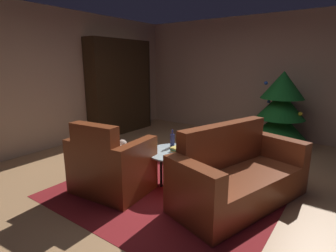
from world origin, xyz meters
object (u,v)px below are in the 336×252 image
couch_red (238,177)px  decorated_tree (281,108)px  armchair_red (111,167)px  coffee_table (175,154)px  bottle_on_table (172,140)px  book_stack_on_table (177,149)px  bookshelf_unit (124,86)px

couch_red → decorated_tree: decorated_tree is taller
armchair_red → coffee_table: armchair_red is taller
bottle_on_table → armchair_red: bearing=-116.5°
couch_red → book_stack_on_table: size_ratio=11.36×
couch_red → bottle_on_table: size_ratio=7.50×
bookshelf_unit → book_stack_on_table: (2.69, -1.72, -0.60)m
bookshelf_unit → armchair_red: bookshelf_unit is taller
bookshelf_unit → couch_red: bookshelf_unit is taller
bookshelf_unit → decorated_tree: 3.52m
coffee_table → decorated_tree: (0.73, 2.63, 0.34)m
bottle_on_table → decorated_tree: decorated_tree is taller
coffee_table → couch_red: bearing=4.1°
bookshelf_unit → coffee_table: 3.25m
book_stack_on_table → decorated_tree: bearing=74.9°
bookshelf_unit → book_stack_on_table: bookshelf_unit is taller
bookshelf_unit → book_stack_on_table: size_ratio=12.97×
armchair_red → coffee_table: 0.87m
bookshelf_unit → decorated_tree: (3.39, 0.89, -0.33)m
armchair_red → book_stack_on_table: bearing=50.2°
armchair_red → decorated_tree: bearing=68.8°
couch_red → coffee_table: bearing=-175.9°
bookshelf_unit → book_stack_on_table: bearing=-32.6°
coffee_table → bottle_on_table: bearing=134.8°
bookshelf_unit → armchair_red: bearing=-48.8°
armchair_red → coffee_table: size_ratio=1.31×
couch_red → bottle_on_table: (-1.03, 0.09, 0.26)m
bookshelf_unit → coffee_table: (2.66, -1.74, -0.67)m
coffee_table → bottle_on_table: bottle_on_table is taller
bottle_on_table → decorated_tree: size_ratio=0.17×
armchair_red → bottle_on_table: (0.41, 0.81, 0.23)m
coffee_table → decorated_tree: bearing=74.6°
bottle_on_table → book_stack_on_table: bearing=-36.1°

